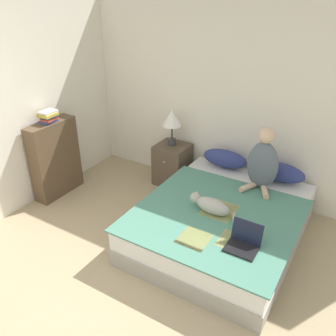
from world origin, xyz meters
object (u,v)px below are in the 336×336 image
Objects in this scene: pillow_near at (225,159)px; book_stack_top at (48,116)px; person_sitting at (263,163)px; table_lamp at (172,119)px; bed at (222,222)px; pillow_far at (280,172)px; laptop_open at (243,243)px; nightstand at (172,164)px; cat_tabby at (211,205)px; bookshelf at (55,159)px.

book_stack_top reaches higher than pillow_near.
table_lamp is at bearing 170.35° from person_sitting.
bed is 3.39× the size of pillow_near.
pillow_near is at bearing 154.11° from person_sitting.
pillow_far is at bearing 0.00° from pillow_near.
pillow_near is 1.65m from laptop_open.
bed is 2.71× the size of person_sitting.
laptop_open is (0.44, -0.55, 0.27)m from bed.
pillow_far reaches higher than laptop_open.
table_lamp reaches higher than bed.
cat_tabby is at bearing -43.12° from nightstand.
pillow_far is 0.80× the size of person_sitting.
book_stack_top is (-2.79, 0.30, 0.64)m from laptop_open.
bed is at bearing -35.68° from nightstand.
pillow_far is at bearing 1.82° from table_lamp.
book_stack_top is at bearing 0.42° from bookshelf.
bed is 3.45× the size of cat_tabby.
table_lamp reaches higher than cat_tabby.
pillow_far is 1.02× the size of nightstand.
bed is 1.63m from table_lamp.
bookshelf is (-2.29, -0.06, -0.00)m from cat_tabby.
pillow_near is at bearing 29.64° from book_stack_top.
pillow_far is at bearing 22.54° from book_stack_top.
pillow_near is 0.68m from person_sitting.
person_sitting is 0.73× the size of bookshelf.
laptop_open is (0.07, -1.44, -0.07)m from pillow_far.
table_lamp is at bearing -176.50° from pillow_near.
bed is 0.85m from person_sitting.
bookshelf reaches higher than laptop_open.
pillow_near and pillow_far have the same top height.
table_lamp is at bearing 139.28° from laptop_open.
bookshelf reaches higher than pillow_far.
table_lamp reaches higher than pillow_near.
nightstand is (-0.77, -0.07, -0.26)m from pillow_near.
book_stack_top is (-1.21, -1.06, 0.83)m from nightstand.
book_stack_top is at bearing 174.01° from laptop_open.
pillow_near is 2.07× the size of laptop_open.
nightstand is 0.57× the size of bookshelf.
person_sitting is at bearing -25.89° from pillow_near.
bed is at bearing 128.79° from laptop_open.
pillow_far is at bearing 2.57° from nightstand.
bookshelf is (-2.73, -1.13, -0.04)m from pillow_far.
pillow_far reaches higher than bed.
laptop_open is 0.57× the size of table_lamp.
cat_tabby is (0.30, -1.07, -0.03)m from pillow_near.
table_lamp is at bearing 144.13° from bed.
person_sitting is 1.27× the size of cat_tabby.
nightstand is at bearing 139.34° from laptop_open.
pillow_near is at bearing 180.00° from pillow_far.
person_sitting is 1.46× the size of table_lamp.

